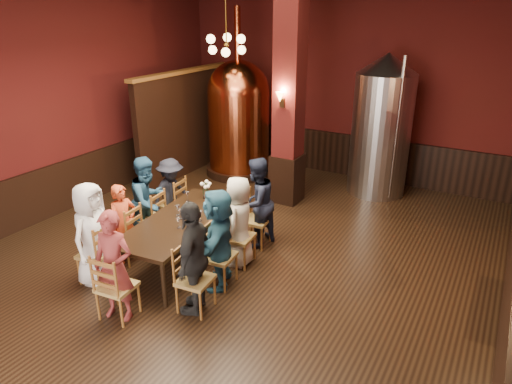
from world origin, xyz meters
The scene contains 37 objects.
room centered at (0.00, 0.00, 2.25)m, with size 10.00×10.02×4.50m.
wainscot_right centered at (3.96, 0.00, 0.50)m, with size 0.08×9.90×1.00m, color black.
wainscot_back centered at (0.00, 4.96, 0.50)m, with size 7.90×0.08×1.00m, color black.
wainscot_left centered at (-3.96, 0.00, 0.50)m, with size 0.08×9.90×1.00m, color black.
column centered at (-0.30, 2.80, 2.25)m, with size 0.58×0.58×4.50m, color #410E0E.
partition centered at (-3.20, 3.20, 1.20)m, with size 0.22×3.50×2.40m, color black.
pendant_cluster centered at (-1.80, 2.90, 3.10)m, with size 0.90×0.90×1.70m, color #A57226, non-canonical shape.
sconce_column centered at (-0.30, 2.50, 2.20)m, with size 0.20×0.20×0.36m, color black, non-canonical shape.
dining_table centered at (-0.64, -0.29, 0.69)m, with size 1.24×2.49×0.75m.
chair_0 centered at (-1.38, -1.37, 0.46)m, with size 0.46×0.46×0.92m, color brown, non-canonical shape.
person_0 centered at (-1.38, -1.37, 0.78)m, with size 0.76×0.50×1.56m, color white.
chair_1 centered at (-1.45, -0.70, 0.46)m, with size 0.46×0.46×0.92m, color brown, non-canonical shape.
person_1 centered at (-1.45, -0.70, 0.65)m, with size 0.47×0.31×1.30m, color #C54421.
chair_2 centered at (-1.51, -0.05, 0.46)m, with size 0.46×0.46×0.92m, color brown, non-canonical shape.
person_2 centered at (-1.51, -0.05, 0.78)m, with size 0.76×0.37×1.55m, color navy.
chair_3 centered at (-1.58, 0.62, 0.46)m, with size 0.46×0.46×0.92m, color brown, non-canonical shape.
person_3 centered at (-1.58, 0.62, 0.66)m, with size 0.85×0.49×1.32m, color black.
chair_4 centered at (0.31, -1.20, 0.46)m, with size 0.46×0.46×0.92m, color brown, non-canonical shape.
person_4 centered at (0.31, -1.20, 0.80)m, with size 0.93×0.39×1.59m, color black.
chair_5 centered at (0.24, -0.53, 0.46)m, with size 0.46×0.46×0.92m, color brown, non-canonical shape.
person_5 centered at (0.24, -0.53, 0.75)m, with size 1.40×0.44×1.51m, color #29607D.
chair_6 centered at (0.18, 0.12, 0.46)m, with size 0.46×0.46×0.92m, color brown, non-canonical shape.
person_6 centered at (0.18, 0.12, 0.73)m, with size 0.71×0.46×1.45m, color beige.
chair_7 centered at (0.11, 0.79, 0.46)m, with size 0.46×0.46×0.92m, color brown, non-canonical shape.
person_7 centered at (0.11, 0.79, 0.78)m, with size 0.76×0.37×1.56m, color #1A2035.
chair_8 centered at (-0.48, -1.83, 0.46)m, with size 0.46×0.46×0.92m, color brown, non-canonical shape.
person_8 centered at (-0.48, -1.83, 0.76)m, with size 0.55×0.36×1.51m, color maroon.
copper_kettle centered at (-2.07, 3.77, 1.40)m, with size 1.67×1.67×3.84m.
steel_vessel centered at (1.20, 4.21, 1.49)m, with size 1.47×1.47×2.98m.
rose_vase centered at (-0.78, 0.58, 0.96)m, with size 0.19×0.19×0.33m.
wine_glass_0 centered at (-0.63, -0.29, 0.83)m, with size 0.07×0.07×0.17m, color white, non-canonical shape.
wine_glass_1 centered at (-0.97, 0.32, 0.83)m, with size 0.07×0.07×0.17m, color white, non-canonical shape.
wine_glass_2 centered at (-0.76, -0.20, 0.83)m, with size 0.07×0.07×0.17m, color white, non-canonical shape.
wine_glass_3 centered at (-0.46, -0.56, 0.83)m, with size 0.07×0.07×0.17m, color white, non-canonical shape.
wine_glass_4 centered at (-0.32, -0.19, 0.83)m, with size 0.07×0.07×0.17m, color white, non-canonical shape.
wine_glass_5 centered at (-0.46, 0.22, 0.83)m, with size 0.07×0.07×0.17m, color white, non-canonical shape.
wine_glass_6 centered at (-0.36, -0.44, 0.83)m, with size 0.07×0.07×0.17m, color white, non-canonical shape.
Camera 1 is at (3.58, -5.28, 3.83)m, focal length 32.00 mm.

